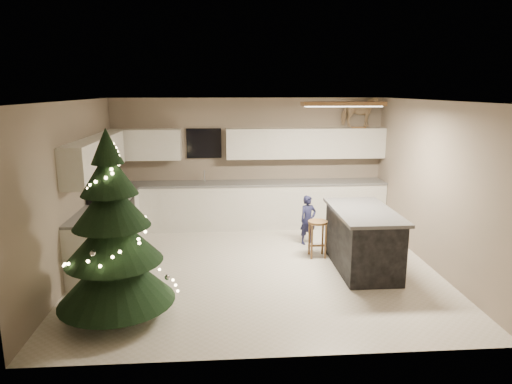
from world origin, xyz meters
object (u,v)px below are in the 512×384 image
(christmas_tree, at_px, (113,243))
(rocking_horse, at_px, (359,112))
(bar_stool, at_px, (318,230))
(island, at_px, (362,239))
(toddler, at_px, (308,220))

(christmas_tree, xyz_separation_m, rocking_horse, (4.08, 3.79, 1.36))
(bar_stool, height_order, christmas_tree, christmas_tree)
(bar_stool, bearing_deg, rocking_horse, 58.07)
(rocking_horse, bearing_deg, island, 167.00)
(bar_stool, relative_size, toddler, 0.70)
(christmas_tree, bearing_deg, rocking_horse, 42.90)
(christmas_tree, relative_size, toddler, 2.61)
(island, bearing_deg, toddler, 117.15)
(bar_stool, xyz_separation_m, toddler, (-0.04, 0.68, -0.02))
(toddler, bearing_deg, bar_stool, -109.10)
(toddler, relative_size, rocking_horse, 1.28)
(christmas_tree, bearing_deg, toddler, 41.86)
(bar_stool, xyz_separation_m, rocking_horse, (1.19, 1.91, 1.85))
(island, xyz_separation_m, bar_stool, (-0.59, 0.55, -0.01))
(island, height_order, rocking_horse, rocking_horse)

